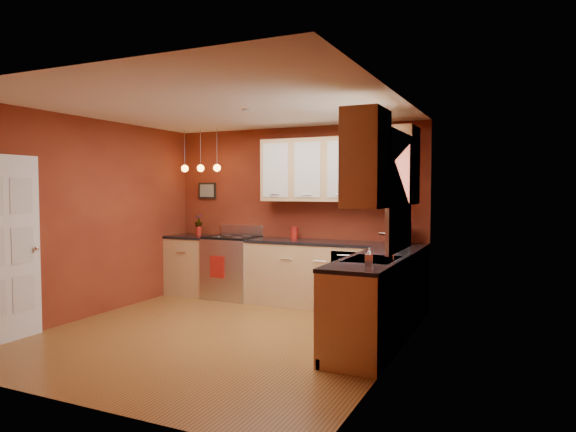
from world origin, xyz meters
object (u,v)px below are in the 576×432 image
at_px(sink, 372,261).
at_px(coffee_maker, 403,234).
at_px(red_canister, 294,233).
at_px(gas_range, 232,267).
at_px(soap_pump, 369,257).

distance_m(sink, coffee_maker, 1.59).
xyz_separation_m(red_canister, coffee_maker, (1.62, -0.05, 0.04)).
bearing_deg(coffee_maker, gas_range, 172.76).
height_order(gas_range, red_canister, red_canister).
xyz_separation_m(red_canister, soap_pump, (1.73, -2.11, -0.00)).
distance_m(sink, red_canister, 2.31).
bearing_deg(soap_pump, coffee_maker, 93.17).
distance_m(gas_range, sink, 3.05).
bearing_deg(red_canister, coffee_maker, -1.74).
bearing_deg(sink, gas_range, 150.22).
xyz_separation_m(gas_range, red_canister, (0.99, 0.13, 0.55)).
bearing_deg(red_canister, soap_pump, -50.63).
distance_m(sink, soap_pump, 0.50).
distance_m(gas_range, coffee_maker, 2.67).
relative_size(red_canister, coffee_maker, 0.63).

